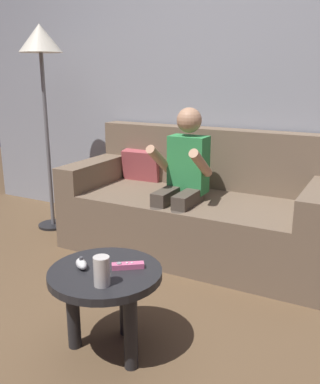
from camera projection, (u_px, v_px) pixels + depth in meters
ground_plane at (68, 374)px, 1.78m from camera, size 9.53×9.53×0.00m
wall_back at (229, 69)px, 3.03m from camera, size 4.76×0.05×2.50m
couch at (197, 210)px, 2.98m from camera, size 1.81×0.80×0.84m
person_seated_on_couch at (182, 177)px, 2.76m from camera, size 0.35×0.43×1.01m
coffee_table at (107, 286)px, 1.85m from camera, size 0.49×0.49×0.40m
game_remote_pink_near_edge at (128, 266)px, 1.84m from camera, size 0.13×0.11×0.03m
nunchuk_white at (81, 264)px, 1.84m from camera, size 0.10×0.09×0.05m
soda_can at (102, 271)px, 1.68m from camera, size 0.07×0.07×0.12m
floor_lamp at (41, 54)px, 3.14m from camera, size 0.32×0.32×1.57m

